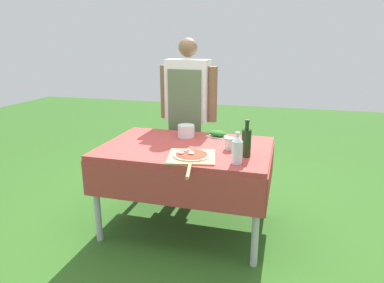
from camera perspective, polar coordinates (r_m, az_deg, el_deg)
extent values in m
plane|color=#2D5B1E|center=(3.10, -0.89, -13.85)|extent=(12.00, 12.00, 0.00)
cube|color=#A83D38|center=(2.81, -0.95, -1.06)|extent=(1.36, 0.92, 0.04)
cube|color=#A83D38|center=(2.45, -4.04, -7.73)|extent=(1.36, 0.01, 0.28)
cube|color=#A83D38|center=(3.28, 1.36, -1.35)|extent=(1.36, 0.01, 0.28)
cube|color=#A83D38|center=(3.11, -13.15, -2.80)|extent=(0.01, 0.92, 0.28)
cube|color=#A83D38|center=(2.76, 12.92, -5.31)|extent=(0.01, 0.92, 0.28)
cylinder|color=#B7B7BC|center=(2.84, -15.59, -9.48)|extent=(0.05, 0.05, 0.70)
cylinder|color=#B7B7BC|center=(2.49, 10.59, -13.05)|extent=(0.05, 0.05, 0.70)
cylinder|color=#B7B7BC|center=(3.49, -8.89, -4.11)|extent=(0.05, 0.05, 0.70)
cylinder|color=#B7B7BC|center=(3.21, 11.93, -6.15)|extent=(0.05, 0.05, 0.70)
cylinder|color=#70604C|center=(3.55, 0.56, -2.77)|extent=(0.12, 0.12, 0.80)
cylinder|color=#70604C|center=(3.60, -1.78, -2.47)|extent=(0.12, 0.12, 0.80)
cube|color=silver|center=(3.41, -0.66, 8.52)|extent=(0.45, 0.23, 0.60)
cube|color=#56704C|center=(3.36, -1.29, 4.51)|extent=(0.34, 0.04, 0.87)
cylinder|color=brown|center=(3.33, 3.42, 7.83)|extent=(0.09, 0.09, 0.53)
cylinder|color=brown|center=(3.52, -4.51, 8.27)|extent=(0.09, 0.09, 0.53)
sphere|color=brown|center=(3.38, -0.68, 15.38)|extent=(0.18, 0.18, 0.18)
cube|color=tan|center=(2.52, -0.06, -2.54)|extent=(0.41, 0.41, 0.01)
cylinder|color=tan|center=(2.25, -0.57, -4.96)|extent=(0.07, 0.24, 0.02)
cylinder|color=beige|center=(2.52, -0.06, -2.28)|extent=(0.27, 0.27, 0.01)
cylinder|color=red|center=(2.51, -0.06, -2.10)|extent=(0.24, 0.24, 0.00)
ellipsoid|color=white|center=(2.50, -0.10, -1.98)|extent=(0.05, 0.06, 0.02)
ellipsoid|color=white|center=(2.58, -0.54, -1.41)|extent=(0.03, 0.03, 0.01)
ellipsoid|color=white|center=(2.51, -1.81, -1.89)|extent=(0.06, 0.05, 0.01)
ellipsoid|color=white|center=(2.56, -1.22, -1.52)|extent=(0.05, 0.05, 0.01)
ellipsoid|color=white|center=(2.51, -0.16, -1.82)|extent=(0.05, 0.04, 0.02)
ellipsoid|color=#286B23|center=(2.54, 2.08, -1.78)|extent=(0.04, 0.02, 0.00)
ellipsoid|color=#286B23|center=(2.53, -0.47, -1.85)|extent=(0.04, 0.03, 0.00)
ellipsoid|color=#286B23|center=(2.49, 0.21, -2.18)|extent=(0.02, 0.03, 0.00)
cylinder|color=black|center=(2.54, 9.04, -0.29)|extent=(0.07, 0.07, 0.21)
cylinder|color=black|center=(2.51, 9.17, 2.59)|extent=(0.03, 0.03, 0.06)
cylinder|color=#232326|center=(2.50, 9.21, 3.41)|extent=(0.03, 0.03, 0.02)
cylinder|color=silver|center=(2.40, 7.51, -1.81)|extent=(0.08, 0.08, 0.16)
cone|color=silver|center=(2.37, 7.60, 0.56)|extent=(0.08, 0.08, 0.05)
cylinder|color=silver|center=(2.36, 7.63, 1.31)|extent=(0.03, 0.03, 0.02)
cube|color=silver|center=(3.08, 4.28, 0.87)|extent=(0.22, 0.19, 0.01)
ellipsoid|color=#286B23|center=(3.07, 4.29, 1.37)|extent=(0.19, 0.16, 0.05)
cylinder|color=silver|center=(3.05, -0.98, 1.77)|extent=(0.15, 0.15, 0.11)
cylinder|color=silver|center=(2.72, 6.31, -0.43)|extent=(0.08, 0.08, 0.08)
cylinder|color=red|center=(2.72, 6.30, -0.68)|extent=(0.07, 0.07, 0.06)
cylinder|color=#B7B2A3|center=(2.71, 6.34, 0.53)|extent=(0.08, 0.08, 0.01)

